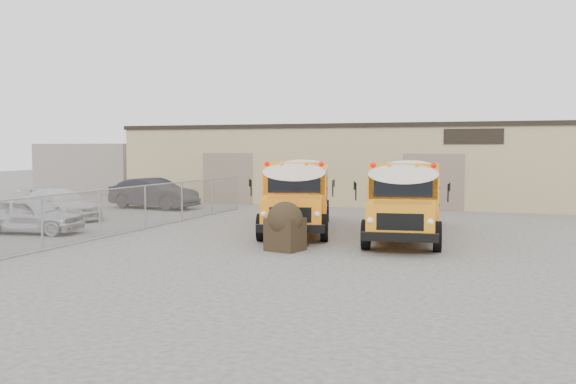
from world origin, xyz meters
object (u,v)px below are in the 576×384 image
(car_dark, at_px, (154,193))
(tarp_bundle, at_px, (285,226))
(school_bus_left, at_px, (304,181))
(car_silver, at_px, (30,215))
(school_bus_right, at_px, (410,183))
(car_white, at_px, (60,204))

(car_dark, bearing_deg, tarp_bundle, -126.27)
(school_bus_left, height_order, car_silver, school_bus_left)
(car_silver, bearing_deg, school_bus_left, -45.08)
(car_dark, bearing_deg, school_bus_right, -82.74)
(car_white, bearing_deg, school_bus_right, -47.29)
(school_bus_right, xyz_separation_m, car_white, (-15.13, -6.18, -0.93))
(school_bus_left, xyz_separation_m, car_silver, (-7.53, -11.01, -0.93))
(school_bus_left, xyz_separation_m, car_dark, (-8.49, -0.53, -0.81))
(tarp_bundle, height_order, car_dark, car_dark)
(tarp_bundle, distance_m, car_dark, 16.02)
(school_bus_right, bearing_deg, tarp_bundle, -101.27)
(school_bus_left, height_order, car_dark, school_bus_left)
(school_bus_right, height_order, car_silver, school_bus_right)
(school_bus_left, height_order, tarp_bundle, school_bus_left)
(school_bus_right, bearing_deg, car_silver, -140.71)
(car_silver, relative_size, car_dark, 0.83)
(tarp_bundle, xyz_separation_m, car_dark, (-11.69, 10.95, 0.01))
(car_silver, height_order, car_dark, car_dark)
(school_bus_left, distance_m, car_white, 11.80)
(school_bus_left, distance_m, school_bus_right, 5.42)
(tarp_bundle, distance_m, car_silver, 10.74)
(tarp_bundle, bearing_deg, car_white, 159.38)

